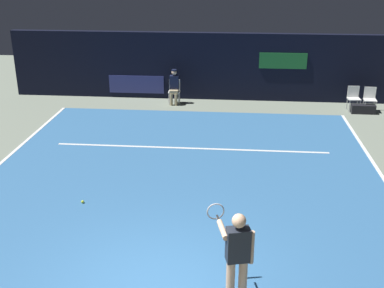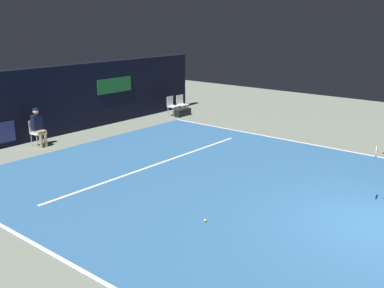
% 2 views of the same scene
% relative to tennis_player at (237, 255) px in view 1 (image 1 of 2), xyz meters
% --- Properties ---
extents(ground_plane, '(30.63, 30.63, 0.00)m').
position_rel_tennis_player_xyz_m(ground_plane, '(-1.35, 4.84, -0.99)').
color(ground_plane, gray).
extents(court_surface, '(10.32, 11.14, 0.01)m').
position_rel_tennis_player_xyz_m(court_surface, '(-1.35, 4.84, -0.98)').
color(court_surface, '#336699').
rests_on(court_surface, ground).
extents(line_service, '(8.05, 0.10, 0.01)m').
position_rel_tennis_player_xyz_m(line_service, '(-1.35, 6.79, -0.97)').
color(line_service, white).
rests_on(line_service, court_surface).
extents(back_wall, '(15.20, 0.33, 2.60)m').
position_rel_tennis_player_xyz_m(back_wall, '(-1.35, 12.22, 0.31)').
color(back_wall, black).
rests_on(back_wall, ground).
extents(tennis_player, '(0.78, 0.93, 1.73)m').
position_rel_tennis_player_xyz_m(tennis_player, '(0.00, 0.00, 0.00)').
color(tennis_player, '#DBAD89').
rests_on(tennis_player, ground).
extents(line_judge_on_chair, '(0.45, 0.54, 1.32)m').
position_rel_tennis_player_xyz_m(line_judge_on_chair, '(-2.41, 11.39, -0.30)').
color(line_judge_on_chair, white).
rests_on(line_judge_on_chair, ground).
extents(courtside_chair_near, '(0.47, 0.44, 0.88)m').
position_rel_tennis_player_xyz_m(courtside_chair_near, '(4.81, 11.07, -0.49)').
color(courtside_chair_near, white).
rests_on(courtside_chair_near, ground).
extents(courtside_chair_far, '(0.46, 0.44, 0.88)m').
position_rel_tennis_player_xyz_m(courtside_chair_far, '(4.25, 11.16, -0.49)').
color(courtside_chair_far, white).
rests_on(courtside_chair_far, ground).
extents(tennis_ball, '(0.07, 0.07, 0.07)m').
position_rel_tennis_player_xyz_m(tennis_ball, '(-3.52, 3.20, -0.94)').
color(tennis_ball, '#CCE033').
rests_on(tennis_ball, court_surface).
extents(equipment_bag, '(0.84, 0.33, 0.32)m').
position_rel_tennis_player_xyz_m(equipment_bag, '(4.54, 10.78, -0.83)').
color(equipment_bag, black).
rests_on(equipment_bag, ground).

